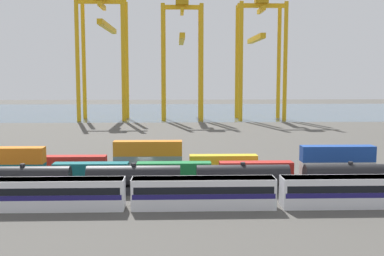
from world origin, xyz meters
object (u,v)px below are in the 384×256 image
(passenger_train, at_px, (203,192))
(gantry_crane_central, at_px, (182,47))
(freight_tank_row, at_px, (243,178))
(gantry_crane_west, at_px, (104,41))
(shipping_container_1, at_px, (7,171))
(shipping_container_15, at_px, (223,162))
(shipping_container_6, at_px, (337,169))
(gantry_crane_east, at_px, (260,46))

(passenger_train, distance_m, gantry_crane_central, 128.49)
(freight_tank_row, relative_size, gantry_crane_west, 1.58)
(gantry_crane_central, bearing_deg, gantry_crane_west, -179.80)
(freight_tank_row, xyz_separation_m, shipping_container_1, (-36.91, 10.14, -0.77))
(shipping_container_1, xyz_separation_m, shipping_container_15, (35.82, 6.92, 0.00))
(shipping_container_6, xyz_separation_m, gantry_crane_east, (5.46, 106.65, 26.49))
(gantry_crane_central, bearing_deg, shipping_container_1, -105.43)
(gantry_crane_east, bearing_deg, passenger_train, -102.96)
(shipping_container_6, bearing_deg, freight_tank_row, -149.38)
(shipping_container_1, xyz_separation_m, gantry_crane_east, (59.50, 106.65, 26.49))
(freight_tank_row, xyz_separation_m, gantry_crane_west, (-36.81, 117.96, 27.52))
(shipping_container_15, xyz_separation_m, gantry_crane_central, (-6.02, 101.01, 26.20))
(freight_tank_row, height_order, shipping_container_6, freight_tank_row)
(shipping_container_15, height_order, gantry_crane_central, gantry_crane_central)
(gantry_crane_central, height_order, gantry_crane_east, gantry_crane_east)
(passenger_train, bearing_deg, freight_tank_row, 52.29)
(gantry_crane_west, bearing_deg, shipping_container_1, -90.05)
(shipping_container_1, height_order, shipping_container_15, same)
(shipping_container_15, bearing_deg, shipping_container_6, -20.79)
(gantry_crane_east, bearing_deg, shipping_container_6, -92.93)
(shipping_container_6, xyz_separation_m, gantry_crane_west, (-53.94, 107.82, 28.29))
(shipping_container_6, distance_m, shipping_container_15, 19.49)
(freight_tank_row, relative_size, shipping_container_15, 6.24)
(shipping_container_15, bearing_deg, gantry_crane_east, 76.64)
(gantry_crane_west, height_order, gantry_crane_east, gantry_crane_west)
(shipping_container_1, height_order, gantry_crane_west, gantry_crane_west)
(shipping_container_1, xyz_separation_m, shipping_container_6, (54.04, 0.00, 0.00))
(shipping_container_15, bearing_deg, gantry_crane_central, 93.41)
(passenger_train, distance_m, gantry_crane_west, 132.42)
(freight_tank_row, height_order, gantry_crane_east, gantry_crane_east)
(gantry_crane_west, relative_size, gantry_crane_east, 1.03)
(freight_tank_row, height_order, gantry_crane_west, gantry_crane_west)
(gantry_crane_west, distance_m, gantry_crane_east, 59.45)
(shipping_container_6, bearing_deg, passenger_train, -142.19)
(shipping_container_15, bearing_deg, freight_tank_row, -86.35)
(freight_tank_row, xyz_separation_m, shipping_container_6, (17.13, 10.14, -0.77))
(shipping_container_1, relative_size, gantry_crane_west, 0.25)
(shipping_container_15, relative_size, gantry_crane_west, 0.25)
(freight_tank_row, bearing_deg, shipping_container_6, 30.62)
(passenger_train, distance_m, freight_tank_row, 9.97)
(freight_tank_row, bearing_deg, gantry_crane_central, 93.45)
(freight_tank_row, bearing_deg, gantry_crane_west, 107.33)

